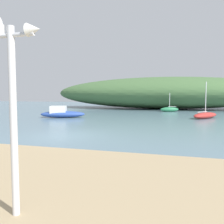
% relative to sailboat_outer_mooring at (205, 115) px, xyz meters
% --- Properties ---
extents(ground_plane, '(120.00, 120.00, 0.00)m').
position_rel_sailboat_outer_mooring_xyz_m(ground_plane, '(-8.59, -12.37, -0.30)').
color(ground_plane, slate).
extents(distant_hill, '(37.17, 12.32, 5.22)m').
position_rel_sailboat_outer_mooring_xyz_m(distant_hill, '(-4.99, 15.36, 2.31)').
color(distant_hill, '#476B3D').
rests_on(distant_hill, ground).
extents(sailboat_outer_mooring, '(3.06, 3.78, 3.52)m').
position_rel_sailboat_outer_mooring_xyz_m(sailboat_outer_mooring, '(0.00, 0.00, 0.00)').
color(sailboat_outer_mooring, '#B72D28').
rests_on(sailboat_outer_mooring, ground).
extents(motorboat_mid_channel, '(4.62, 2.82, 1.17)m').
position_rel_sailboat_outer_mooring_xyz_m(motorboat_mid_channel, '(-13.73, -3.05, 0.14)').
color(motorboat_mid_channel, '#2D4C9E').
rests_on(motorboat_mid_channel, ground).
extents(sailboat_east_reach, '(2.64, 1.68, 2.56)m').
position_rel_sailboat_outer_mooring_xyz_m(sailboat_east_reach, '(-3.62, 8.21, 0.03)').
color(sailboat_east_reach, '#287A4C').
rests_on(sailboat_east_reach, ground).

